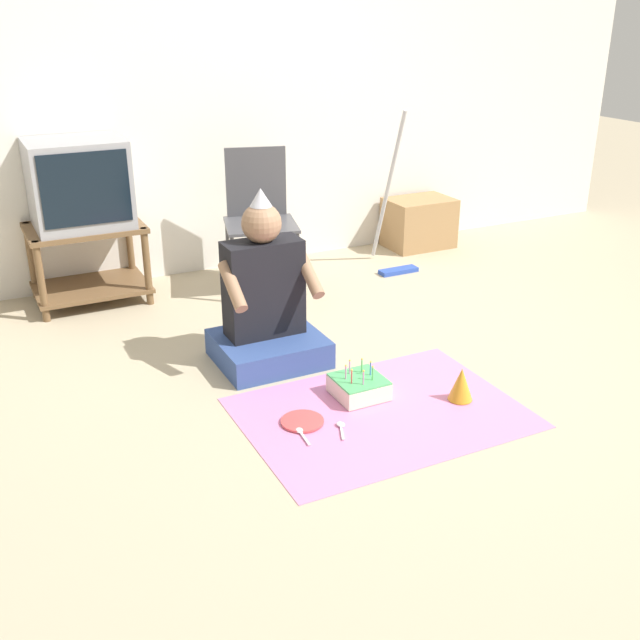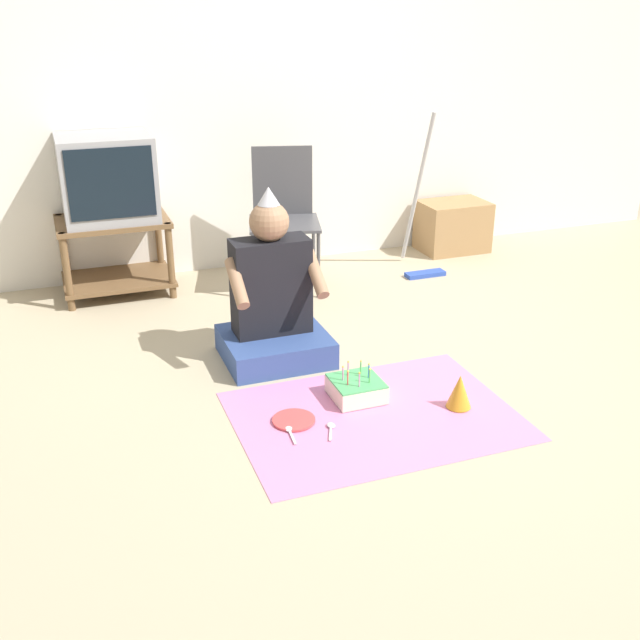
% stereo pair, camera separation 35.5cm
% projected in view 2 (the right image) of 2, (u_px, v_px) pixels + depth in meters
% --- Properties ---
extents(ground_plane, '(16.00, 16.00, 0.00)m').
position_uv_depth(ground_plane, '(421.00, 388.00, 3.66)').
color(ground_plane, tan).
extents(wall_back, '(6.40, 0.06, 2.55)m').
position_uv_depth(wall_back, '(283.00, 78.00, 5.02)').
color(wall_back, white).
rests_on(wall_back, ground_plane).
extents(tv_stand, '(0.69, 0.51, 0.49)m').
position_uv_depth(tv_stand, '(115.00, 249.00, 4.77)').
color(tv_stand, brown).
rests_on(tv_stand, ground_plane).
extents(tv, '(0.56, 0.49, 0.52)m').
position_uv_depth(tv, '(107.00, 178.00, 4.59)').
color(tv, '#99999E').
rests_on(tv, tv_stand).
extents(folding_chair, '(0.54, 0.53, 0.89)m').
position_uv_depth(folding_chair, '(284.00, 209.00, 4.84)').
color(folding_chair, '#4C4C51').
rests_on(folding_chair, ground_plane).
extents(cardboard_box_stack, '(0.49, 0.35, 0.37)m').
position_uv_depth(cardboard_box_stack, '(453.00, 226.00, 5.64)').
color(cardboard_box_stack, '#A87F51').
rests_on(cardboard_box_stack, ground_plane).
extents(dust_mop, '(0.28, 0.41, 1.11)m').
position_uv_depth(dust_mop, '(421.00, 229.00, 5.12)').
color(dust_mop, '#2D4CB2').
rests_on(dust_mop, ground_plane).
extents(person_seated, '(0.54, 0.48, 0.91)m').
position_uv_depth(person_seated, '(273.00, 305.00, 3.87)').
color(person_seated, '#334C8C').
rests_on(person_seated, ground_plane).
extents(party_cloth, '(1.26, 0.92, 0.01)m').
position_uv_depth(party_cloth, '(375.00, 416.00, 3.41)').
color(party_cloth, pink).
rests_on(party_cloth, ground_plane).
extents(birthday_cake, '(0.23, 0.23, 0.17)m').
position_uv_depth(birthday_cake, '(356.00, 389.00, 3.55)').
color(birthday_cake, '#F4E0C6').
rests_on(birthday_cake, party_cloth).
extents(party_hat_blue, '(0.12, 0.12, 0.16)m').
position_uv_depth(party_hat_blue, '(459.00, 391.00, 3.45)').
color(party_hat_blue, gold).
rests_on(party_hat_blue, party_cloth).
extents(paper_plate, '(0.19, 0.19, 0.01)m').
position_uv_depth(paper_plate, '(294.00, 420.00, 3.36)').
color(paper_plate, '#D84C4C').
rests_on(paper_plate, party_cloth).
extents(plastic_spoon_near, '(0.04, 0.15, 0.01)m').
position_uv_depth(plastic_spoon_near, '(290.00, 431.00, 3.27)').
color(plastic_spoon_near, white).
rests_on(plastic_spoon_near, party_cloth).
extents(plastic_spoon_far, '(0.07, 0.14, 0.01)m').
position_uv_depth(plastic_spoon_far, '(331.00, 427.00, 3.30)').
color(plastic_spoon_far, white).
rests_on(plastic_spoon_far, party_cloth).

